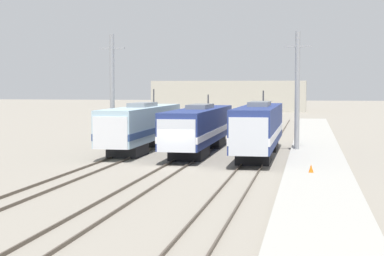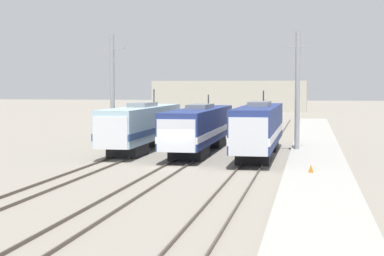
# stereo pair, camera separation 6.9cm
# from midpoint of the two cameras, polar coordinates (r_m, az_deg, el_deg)

# --- Properties ---
(ground_plane) EXTENTS (400.00, 400.00, 0.00)m
(ground_plane) POSITION_cam_midpoint_polar(r_m,az_deg,el_deg) (43.34, -1.45, -3.43)
(ground_plane) COLOR gray
(rail_pair_far_left) EXTENTS (1.51, 120.00, 0.15)m
(rail_pair_far_left) POSITION_cam_midpoint_polar(r_m,az_deg,el_deg) (44.62, -7.76, -3.16)
(rail_pair_far_left) COLOR #4C4238
(rail_pair_far_left) RESTS_ON ground_plane
(rail_pair_center) EXTENTS (1.51, 120.00, 0.15)m
(rail_pair_center) POSITION_cam_midpoint_polar(r_m,az_deg,el_deg) (43.33, -1.45, -3.33)
(rail_pair_center) COLOR #4C4238
(rail_pair_center) RESTS_ON ground_plane
(rail_pair_far_right) EXTENTS (1.51, 120.00, 0.15)m
(rail_pair_far_right) POSITION_cam_midpoint_polar(r_m,az_deg,el_deg) (42.59, 5.16, -3.47)
(rail_pair_far_right) COLOR #4C4238
(rail_pair_far_right) RESTS_ON ground_plane
(locomotive_far_left) EXTENTS (2.81, 17.96, 5.14)m
(locomotive_far_left) POSITION_cam_midpoint_polar(r_m,az_deg,el_deg) (53.59, -4.58, 0.17)
(locomotive_far_left) COLOR #232326
(locomotive_far_left) RESTS_ON ground_plane
(locomotive_center) EXTENTS (2.92, 19.22, 4.66)m
(locomotive_center) POSITION_cam_midpoint_polar(r_m,az_deg,el_deg) (52.04, 0.61, 0.03)
(locomotive_center) COLOR black
(locomotive_center) RESTS_ON ground_plane
(locomotive_far_right) EXTENTS (2.78, 18.20, 5.04)m
(locomotive_far_right) POSITION_cam_midpoint_polar(r_m,az_deg,el_deg) (49.34, 5.92, -0.04)
(locomotive_far_right) COLOR black
(locomotive_far_right) RESTS_ON ground_plane
(catenary_tower_left) EXTENTS (2.19, 0.40, 9.77)m
(catenary_tower_left) POSITION_cam_midpoint_polar(r_m,az_deg,el_deg) (54.83, -7.15, 3.31)
(catenary_tower_left) COLOR gray
(catenary_tower_left) RESTS_ON ground_plane
(catenary_tower_right) EXTENTS (2.19, 0.40, 9.77)m
(catenary_tower_right) POSITION_cam_midpoint_polar(r_m,az_deg,el_deg) (52.29, 9.31, 3.27)
(catenary_tower_right) COLOR gray
(catenary_tower_right) RESTS_ON ground_plane
(platform) EXTENTS (4.00, 120.00, 0.31)m
(platform) POSITION_cam_midpoint_polar(r_m,az_deg,el_deg) (42.41, 11.03, -3.44)
(platform) COLOR #A8A59E
(platform) RESTS_ON ground_plane
(traffic_cone) EXTENTS (0.30, 0.30, 0.49)m
(traffic_cone) POSITION_cam_midpoint_polar(r_m,az_deg,el_deg) (38.60, 10.49, -3.54)
(traffic_cone) COLOR orange
(traffic_cone) RESTS_ON platform
(depot_building) EXTENTS (32.51, 14.78, 6.50)m
(depot_building) POSITION_cam_midpoint_polar(r_m,az_deg,el_deg) (141.07, 3.48, 2.87)
(depot_building) COLOR #B2AD9E
(depot_building) RESTS_ON ground_plane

